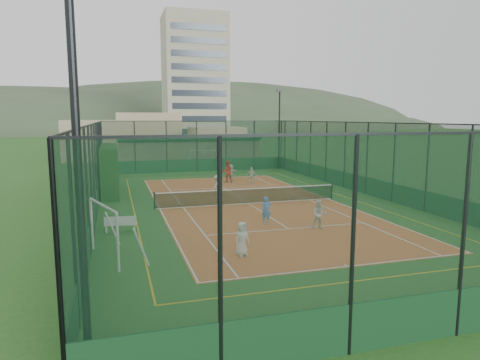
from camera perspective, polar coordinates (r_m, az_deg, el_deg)
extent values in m
plane|color=#24551D|center=(26.77, 1.14, -3.17)|extent=(300.00, 300.00, 0.00)
cube|color=#CD5D2D|center=(26.77, 1.14, -3.16)|extent=(11.17, 23.97, 0.01)
cube|color=beige|center=(109.27, -6.06, 13.37)|extent=(15.00, 12.00, 30.00)
cube|color=black|center=(32.02, -17.00, 1.37)|extent=(1.14, 7.60, 3.32)
imported|color=white|center=(16.72, 0.28, -7.84)|extent=(0.77, 0.64, 1.35)
imported|color=#4976D1|center=(21.82, 3.54, -3.98)|extent=(0.53, 0.37, 1.37)
imported|color=silver|center=(20.99, 10.51, -4.53)|extent=(0.82, 0.71, 1.42)
imported|color=silver|center=(29.20, -3.03, -0.72)|extent=(1.07, 1.06, 1.48)
imported|color=silver|center=(34.51, 1.58, 0.60)|extent=(0.87, 0.63, 1.37)
imported|color=silver|center=(36.85, -1.19, 1.07)|extent=(1.28, 0.55, 1.34)
imported|color=red|center=(35.40, -1.73, 1.15)|extent=(0.89, 0.70, 1.81)
sphere|color=#CCE033|center=(28.04, 2.86, -2.56)|extent=(0.07, 0.07, 0.07)
sphere|color=#CCE033|center=(29.66, 5.33, -1.99)|extent=(0.07, 0.07, 0.07)
sphere|color=#CCE033|center=(27.96, -1.89, -2.59)|extent=(0.07, 0.07, 0.07)
sphere|color=#CCE033|center=(27.53, -2.35, -2.77)|extent=(0.07, 0.07, 0.07)
sphere|color=#CCE033|center=(29.08, 4.37, -2.18)|extent=(0.07, 0.07, 0.07)
sphere|color=#CCE033|center=(27.74, -6.13, -2.72)|extent=(0.07, 0.07, 0.07)
sphere|color=#CCE033|center=(27.61, 0.88, -2.73)|extent=(0.07, 0.07, 0.07)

